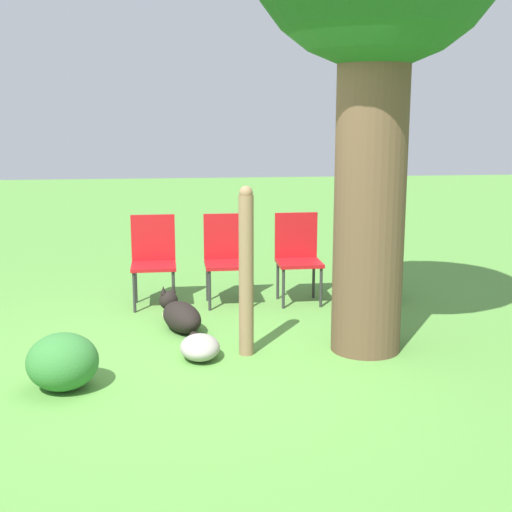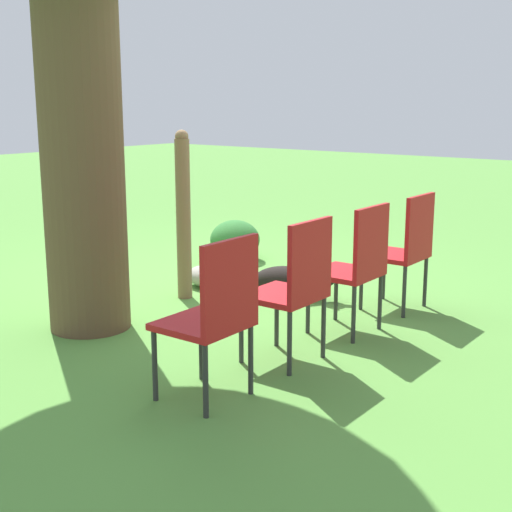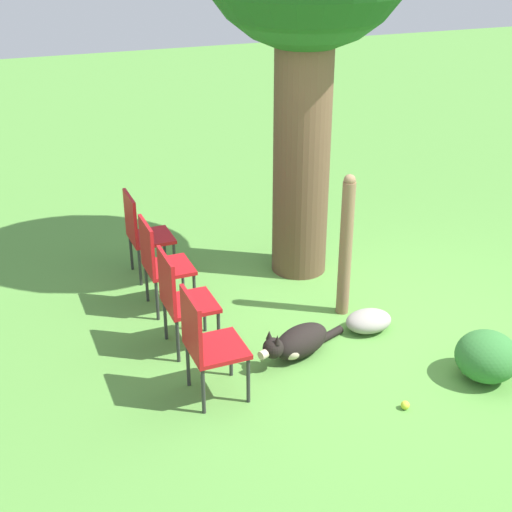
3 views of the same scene
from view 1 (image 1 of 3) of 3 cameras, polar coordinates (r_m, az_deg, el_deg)
ground_plane at (r=5.69m, az=-3.75°, el=-8.38°), size 30.00×30.00×0.00m
dog at (r=6.44m, az=-6.11°, el=-4.73°), size 0.94×0.47×0.35m
fence_post at (r=5.64m, az=-0.79°, el=-1.22°), size 0.12×0.12×1.37m
red_chair_0 at (r=7.21m, az=-8.20°, el=0.06°), size 0.43×0.45×0.91m
red_chair_1 at (r=7.21m, az=-2.39°, el=0.18°), size 0.43×0.45×0.91m
red_chair_2 at (r=7.29m, az=3.36°, el=0.29°), size 0.43×0.45×0.91m
red_chair_3 at (r=7.44m, az=8.93°, el=0.40°), size 0.43×0.45×0.91m
tennis_ball at (r=6.10m, az=-15.10°, el=-7.05°), size 0.07×0.07×0.07m
garden_rock at (r=5.72m, az=-4.51°, el=-7.29°), size 0.43×0.32×0.19m
low_shrub at (r=5.26m, az=-15.21°, el=-8.16°), size 0.51×0.51×0.41m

